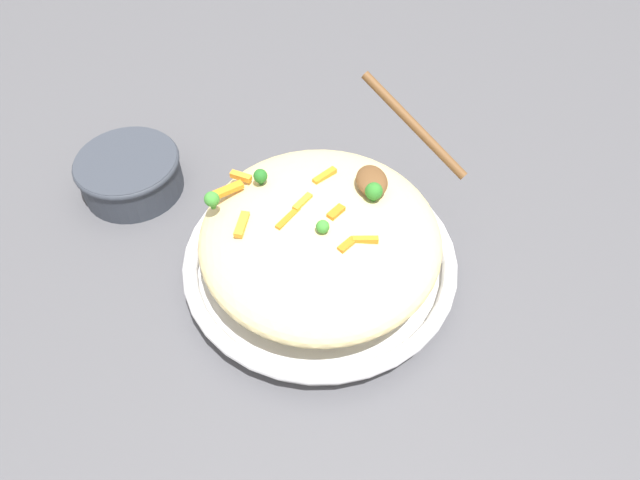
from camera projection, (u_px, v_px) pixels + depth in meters
name	position (u px, v px, depth m)	size (l,w,h in m)	color
ground_plane	(320.00, 273.00, 0.79)	(2.40, 2.40, 0.00)	#4C4C51
serving_bowl	(320.00, 263.00, 0.77)	(0.36, 0.36, 0.05)	silver
pasta_mound	(320.00, 237.00, 0.73)	(0.32, 0.31, 0.08)	#DBC689
carrot_piece_0	(288.00, 220.00, 0.70)	(0.04, 0.01, 0.01)	orange
carrot_piece_1	(365.00, 240.00, 0.68)	(0.03, 0.01, 0.01)	orange
carrot_piece_2	(242.00, 222.00, 0.70)	(0.04, 0.01, 0.01)	orange
carrot_piece_3	(241.00, 176.00, 0.75)	(0.03, 0.01, 0.01)	orange
carrot_piece_4	(336.00, 210.00, 0.70)	(0.02, 0.01, 0.01)	orange
carrot_piece_5	(303.00, 202.00, 0.71)	(0.03, 0.01, 0.01)	orange
carrot_piece_6	(347.00, 245.00, 0.67)	(0.02, 0.01, 0.01)	orange
carrot_piece_7	(228.00, 190.00, 0.73)	(0.04, 0.01, 0.01)	orange
carrot_piece_8	(325.00, 176.00, 0.75)	(0.04, 0.01, 0.01)	orange
broccoli_floret_0	(212.00, 199.00, 0.71)	(0.02, 0.02, 0.02)	#377928
broccoli_floret_1	(374.00, 192.00, 0.71)	(0.02, 0.02, 0.03)	#296820
broccoli_floret_2	(260.00, 176.00, 0.74)	(0.02, 0.02, 0.02)	#205B1C
broccoli_floret_3	(319.00, 227.00, 0.68)	(0.02, 0.02, 0.02)	#377928
serving_spoon	(389.00, 159.00, 0.73)	(0.15, 0.14, 0.09)	brown
companion_bowl	(130.00, 172.00, 0.87)	(0.16, 0.16, 0.06)	#333842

